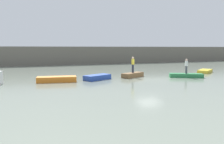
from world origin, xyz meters
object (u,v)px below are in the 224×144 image
(rowboat_blue, at_px, (97,77))
(rowboat_yellow, at_px, (205,71))
(person_white_shirt, at_px, (186,65))
(rowboat_orange, at_px, (57,79))
(rowboat_brown, at_px, (133,75))
(rowboat_green, at_px, (186,75))
(person_yellow_shirt, at_px, (133,64))

(rowboat_blue, distance_m, rowboat_yellow, 15.00)
(rowboat_yellow, distance_m, person_white_shirt, 6.29)
(rowboat_orange, distance_m, rowboat_yellow, 19.01)
(rowboat_yellow, height_order, person_white_shirt, person_white_shirt)
(rowboat_blue, xyz_separation_m, rowboat_brown, (4.18, 0.41, 0.00))
(rowboat_brown, relative_size, rowboat_green, 0.84)
(rowboat_blue, relative_size, rowboat_yellow, 0.92)
(rowboat_brown, bearing_deg, person_white_shirt, -49.91)
(person_white_shirt, bearing_deg, rowboat_brown, 157.47)
(rowboat_orange, height_order, rowboat_brown, rowboat_orange)
(rowboat_orange, distance_m, rowboat_blue, 4.01)
(rowboat_orange, xyz_separation_m, person_yellow_shirt, (8.20, 0.45, 1.22))
(person_yellow_shirt, bearing_deg, rowboat_yellow, 3.98)
(rowboat_brown, bearing_deg, rowboat_yellow, -23.40)
(rowboat_brown, distance_m, rowboat_green, 5.78)
(rowboat_orange, bearing_deg, person_white_shirt, 2.12)
(person_white_shirt, bearing_deg, rowboat_blue, 169.29)
(rowboat_orange, relative_size, rowboat_brown, 1.23)
(rowboat_green, distance_m, person_yellow_shirt, 5.91)
(rowboat_orange, xyz_separation_m, rowboat_blue, (4.01, 0.03, -0.01))
(rowboat_yellow, bearing_deg, person_white_shirt, 174.03)
(rowboat_blue, xyz_separation_m, person_white_shirt, (9.52, -1.80, 1.06))
(rowboat_orange, xyz_separation_m, rowboat_green, (13.53, -1.77, -0.04))
(rowboat_blue, height_order, person_yellow_shirt, person_yellow_shirt)
(rowboat_green, height_order, person_white_shirt, person_white_shirt)
(rowboat_orange, relative_size, rowboat_blue, 1.28)
(rowboat_green, relative_size, person_white_shirt, 2.19)
(person_white_shirt, bearing_deg, rowboat_yellow, 28.57)
(rowboat_yellow, xyz_separation_m, person_white_shirt, (-5.44, -2.96, 1.11))
(rowboat_green, distance_m, rowboat_yellow, 6.19)
(rowboat_blue, relative_size, rowboat_green, 0.81)
(rowboat_green, bearing_deg, rowboat_blue, -161.58)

